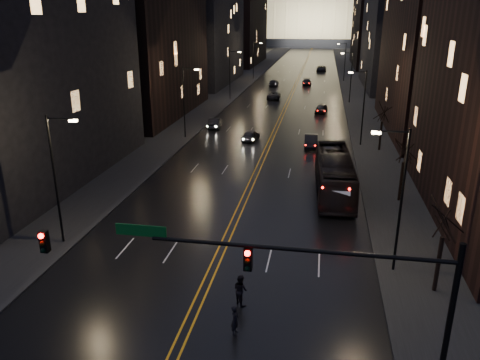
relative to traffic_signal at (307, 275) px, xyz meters
The scene contains 34 objects.
road 130.24m from the traffic_signal, 92.60° to the left, with size 20.00×320.00×0.02m, color black.
sidewalk_left 131.62m from the traffic_signal, 98.71° to the left, with size 8.00×320.00×0.16m, color black.
sidewalk_right 130.35m from the traffic_signal, 86.44° to the left, with size 8.00×320.00×0.16m, color black.
center_line 130.24m from the traffic_signal, 92.60° to the left, with size 0.62×320.00×0.01m, color orange.
building_left_near 35.26m from the traffic_signal, 140.72° to the left, with size 12.00×28.00×22.00m, color black.
building_left_mid 60.99m from the traffic_signal, 116.48° to the left, with size 12.00×30.00×28.00m, color black.
building_left_far 95.98m from the traffic_signal, 106.30° to the left, with size 12.00×34.00×20.00m, color black.
building_left_dist 142.73m from the traffic_signal, 100.88° to the left, with size 12.00×40.00×24.00m, color black.
building_right_mid 93.57m from the traffic_signal, 80.68° to the left, with size 12.00×34.00×26.00m, color black.
building_right_dist 140.94m from the traffic_signal, 83.85° to the left, with size 12.00×40.00×22.00m, color black.
capitol 250.36m from the traffic_signal, 91.35° to the left, with size 90.00×50.00×58.50m.
traffic_signal is the anchor object (origin of this frame).
streetlamp_right_near 11.14m from the traffic_signal, 63.88° to the left, with size 2.13×0.25×9.00m.
streetlamp_left_near 19.48m from the traffic_signal, 149.10° to the left, with size 2.13×0.25×9.00m.
streetlamp_right_mid 40.30m from the traffic_signal, 83.01° to the left, with size 2.13×0.25×9.00m.
streetlamp_left_mid 43.36m from the traffic_signal, 112.68° to the left, with size 2.13×0.25×9.00m.
streetlamp_right_far 70.18m from the traffic_signal, 85.99° to the left, with size 2.13×0.25×9.00m.
streetlamp_left_far 71.97m from the traffic_signal, 103.43° to the left, with size 2.13×0.25×9.00m.
streetlamp_right_dist 100.12m from the traffic_signal, 87.19° to the left, with size 2.13×0.25×9.00m.
streetlamp_left_dist 101.39m from the traffic_signal, 99.49° to the left, with size 2.13×0.25×9.00m.
tree_right_near 10.71m from the traffic_signal, 48.45° to the left, with size 2.40×2.40×6.65m.
tree_right_mid 23.13m from the traffic_signal, 72.13° to the left, with size 2.40×2.40×6.65m.
tree_right_far 38.67m from the traffic_signal, 79.43° to the left, with size 2.40×2.40×6.65m.
bus 23.55m from the traffic_signal, 86.04° to the left, with size 2.93×12.52×3.49m, color black.
oncoming_car_a 41.31m from the traffic_signal, 101.81° to the left, with size 1.64×4.09×1.39m, color black.
oncoming_car_b 48.72m from the traffic_signal, 107.27° to the left, with size 1.53×4.40×1.45m, color black.
oncoming_car_c 72.91m from the traffic_signal, 96.99° to the left, with size 2.31×5.01×1.39m, color black.
oncoming_car_d 90.49m from the traffic_signal, 96.83° to the left, with size 1.91×4.70×1.36m, color black.
receding_car_a 38.79m from the traffic_signal, 91.23° to the left, with size 1.53×4.38×1.44m, color black.
receding_car_b 59.86m from the traffic_signal, 89.83° to the left, with size 1.67×4.15×1.41m, color black.
receding_car_c 91.94m from the traffic_signal, 92.13° to the left, with size 1.97×4.84×1.40m, color black.
receding_car_d 121.10m from the traffic_signal, 90.21° to the left, with size 2.63×5.70×1.58m, color black.
pedestrian_a 6.02m from the traffic_signal, 144.42° to the left, with size 0.57×0.38×1.57m, color black.
pedestrian_b 7.46m from the traffic_signal, 125.58° to the left, with size 0.86×0.47×1.77m, color black.
Camera 1 is at (6.07, -16.59, 14.88)m, focal length 35.00 mm.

